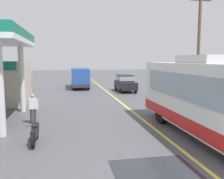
# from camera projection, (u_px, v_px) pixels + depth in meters

# --- Properties ---
(ground) EXTENTS (120.00, 120.00, 0.00)m
(ground) POSITION_uv_depth(u_px,v_px,m) (109.00, 93.00, 25.57)
(ground) COLOR #4C4C51
(lane_divider_stripe) EXTENTS (0.16, 50.00, 0.01)m
(lane_divider_stripe) POSITION_uv_depth(u_px,v_px,m) (118.00, 101.00, 20.69)
(lane_divider_stripe) COLOR #D8CC4C
(lane_divider_stripe) RESTS_ON ground
(coach_bus_main) EXTENTS (2.60, 11.04, 3.69)m
(coach_bus_main) POSITION_uv_depth(u_px,v_px,m) (217.00, 102.00, 10.12)
(coach_bus_main) COLOR white
(coach_bus_main) RESTS_ON ground
(minibus_opposing_lane) EXTENTS (2.04, 6.13, 2.44)m
(minibus_opposing_lane) POSITION_uv_depth(u_px,v_px,m) (80.00, 76.00, 29.96)
(minibus_opposing_lane) COLOR #264C9E
(minibus_opposing_lane) RESTS_ON ground
(motorcycle_parked_forecourt) EXTENTS (0.55, 1.80, 0.92)m
(motorcycle_parked_forecourt) POSITION_uv_depth(u_px,v_px,m) (35.00, 133.00, 10.07)
(motorcycle_parked_forecourt) COLOR black
(motorcycle_parked_forecourt) RESTS_ON ground
(pedestrian_near_pump) EXTENTS (0.55, 0.22, 1.66)m
(pedestrian_near_pump) POSITION_uv_depth(u_px,v_px,m) (33.00, 107.00, 13.10)
(pedestrian_near_pump) COLOR #33333F
(pedestrian_near_pump) RESTS_ON ground
(car_trailing_behind_bus) EXTENTS (1.70, 4.20, 1.82)m
(car_trailing_behind_bus) POSITION_uv_depth(u_px,v_px,m) (125.00, 82.00, 26.70)
(car_trailing_behind_bus) COLOR black
(car_trailing_behind_bus) RESTS_ON ground
(utility_pole_roadside) EXTENTS (1.80, 0.24, 8.78)m
(utility_pole_roadside) POSITION_uv_depth(u_px,v_px,m) (199.00, 46.00, 19.44)
(utility_pole_roadside) COLOR brown
(utility_pole_roadside) RESTS_ON ground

